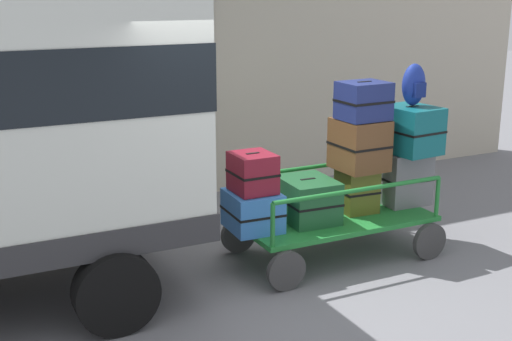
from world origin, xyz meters
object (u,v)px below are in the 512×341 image
at_px(suitcase_left_middle, 253,173).
at_px(suitcase_center_top, 364,101).
at_px(suitcase_midleft_bottom, 307,200).
at_px(backpack, 414,85).
at_px(luggage_cart, 333,223).
at_px(suitcase_midright_bottom, 405,178).
at_px(suitcase_center_bottom, 357,190).
at_px(suitcase_center_middle, 359,144).
at_px(suitcase_midright_middle, 411,130).
at_px(suitcase_left_bottom, 253,211).

distance_m(suitcase_left_middle, suitcase_center_top, 1.37).
distance_m(suitcase_midleft_bottom, backpack, 1.66).
bearing_deg(suitcase_left_middle, luggage_cart, -1.78).
bearing_deg(suitcase_midright_bottom, backpack, -46.72).
distance_m(luggage_cart, suitcase_left_middle, 1.13).
distance_m(suitcase_midleft_bottom, suitcase_center_bottom, 0.61).
bearing_deg(suitcase_center_middle, backpack, -3.12).
distance_m(suitcase_center_bottom, suitcase_center_top, 0.96).
height_order(suitcase_center_middle, suitcase_midright_middle, suitcase_midright_middle).
bearing_deg(suitcase_center_bottom, backpack, -4.38).
xyz_separation_m(luggage_cart, suitcase_center_top, (0.31, -0.02, 1.27)).
height_order(suitcase_midleft_bottom, suitcase_center_top, suitcase_center_top).
distance_m(suitcase_midleft_bottom, suitcase_midright_middle, 1.38).
relative_size(suitcase_left_bottom, backpack, 1.28).
distance_m(luggage_cart, suitcase_midleft_bottom, 0.43).
relative_size(suitcase_left_middle, backpack, 0.98).
bearing_deg(suitcase_midright_bottom, suitcase_midright_middle, -90.00).
bearing_deg(suitcase_midright_middle, suitcase_center_bottom, 173.61).
height_order(suitcase_center_top, backpack, backpack).
xyz_separation_m(luggage_cart, suitcase_center_bottom, (0.31, 0.04, 0.31)).
distance_m(suitcase_center_middle, suitcase_midright_bottom, 0.75).
distance_m(suitcase_center_middle, suitcase_center_top, 0.46).
height_order(suitcase_midleft_bottom, backpack, backpack).
bearing_deg(suitcase_center_bottom, suitcase_left_middle, -179.58).
relative_size(suitcase_center_bottom, suitcase_center_top, 0.95).
xyz_separation_m(suitcase_midright_bottom, suitcase_midright_middle, (0.00, -0.04, 0.54)).
relative_size(suitcase_center_bottom, backpack, 1.05).
height_order(luggage_cart, suitcase_midleft_bottom, suitcase_midleft_bottom).
bearing_deg(suitcase_left_middle, backpack, -1.22).
bearing_deg(suitcase_left_middle, suitcase_midleft_bottom, -0.89).
bearing_deg(suitcase_center_middle, luggage_cart, -175.59).
height_order(suitcase_center_top, suitcase_midright_bottom, suitcase_center_top).
xyz_separation_m(suitcase_left_bottom, suitcase_center_middle, (1.23, -0.00, 0.54)).
distance_m(suitcase_center_bottom, suitcase_midright_middle, 0.87).
bearing_deg(suitcase_left_bottom, suitcase_midright_bottom, -0.54).
xyz_separation_m(luggage_cart, suitcase_left_bottom, (-0.92, 0.03, 0.27)).
relative_size(suitcase_center_bottom, suitcase_center_middle, 0.87).
bearing_deg(suitcase_midleft_bottom, suitcase_left_middle, 179.11).
bearing_deg(suitcase_left_bottom, suitcase_midright_middle, -1.85).
distance_m(luggage_cart, suitcase_center_middle, 0.87).
bearing_deg(suitcase_midleft_bottom, suitcase_center_top, -3.29).
relative_size(suitcase_center_bottom, suitcase_midright_middle, 0.74).
bearing_deg(suitcase_center_bottom, suitcase_center_middle, -90.00).
distance_m(suitcase_left_bottom, backpack, 2.17).
relative_size(suitcase_midleft_bottom, suitcase_midright_middle, 1.04).
height_order(luggage_cart, suitcase_center_bottom, suitcase_center_bottom).
relative_size(suitcase_left_middle, suitcase_midleft_bottom, 0.67).
relative_size(suitcase_left_bottom, suitcase_center_top, 1.15).
height_order(suitcase_left_bottom, backpack, backpack).
bearing_deg(suitcase_center_top, suitcase_center_bottom, 90.00).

